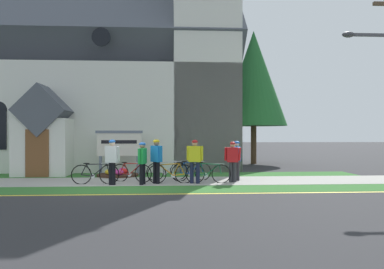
{
  "coord_description": "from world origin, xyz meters",
  "views": [
    {
      "loc": [
        1.82,
        -13.19,
        1.89
      ],
      "look_at": [
        2.87,
        3.71,
        1.87
      ],
      "focal_mm": 35.22,
      "sensor_mm": 36.0,
      "label": 1
    }
  ],
  "objects_px": {
    "bicycle_orange": "(131,172)",
    "bicycle_green": "(171,173)",
    "bicycle_yellow": "(208,173)",
    "cyclist_in_green_jersey": "(237,157)",
    "church_sign": "(119,145)",
    "bicycle_red": "(95,174)",
    "cyclist_in_red_jersey": "(156,158)",
    "cyclist_in_yellow_jersey": "(142,160)",
    "bicycle_black": "(167,171)",
    "roadside_conifer": "(254,78)",
    "cyclist_in_orange_jersey": "(233,159)",
    "cyclist_in_white_jersey": "(195,158)",
    "cyclist_in_blue_jersey": "(112,158)",
    "bicycle_white": "(191,171)"
  },
  "relations": [
    {
      "from": "bicycle_white",
      "to": "cyclist_in_green_jersey",
      "type": "relative_size",
      "value": 1.03
    },
    {
      "from": "roadside_conifer",
      "to": "church_sign",
      "type": "bearing_deg",
      "value": -141.66
    },
    {
      "from": "church_sign",
      "to": "bicycle_orange",
      "type": "relative_size",
      "value": 1.34
    },
    {
      "from": "bicycle_black",
      "to": "roadside_conifer",
      "type": "distance_m",
      "value": 11.08
    },
    {
      "from": "cyclist_in_blue_jersey",
      "to": "cyclist_in_yellow_jersey",
      "type": "relative_size",
      "value": 1.06
    },
    {
      "from": "church_sign",
      "to": "cyclist_in_red_jersey",
      "type": "relative_size",
      "value": 1.28
    },
    {
      "from": "bicycle_white",
      "to": "cyclist_in_red_jersey",
      "type": "distance_m",
      "value": 1.76
    },
    {
      "from": "church_sign",
      "to": "bicycle_yellow",
      "type": "height_order",
      "value": "church_sign"
    },
    {
      "from": "bicycle_black",
      "to": "cyclist_in_green_jersey",
      "type": "height_order",
      "value": "cyclist_in_green_jersey"
    },
    {
      "from": "bicycle_green",
      "to": "cyclist_in_yellow_jersey",
      "type": "relative_size",
      "value": 1.13
    },
    {
      "from": "bicycle_orange",
      "to": "church_sign",
      "type": "bearing_deg",
      "value": 107.28
    },
    {
      "from": "bicycle_white",
      "to": "cyclist_in_red_jersey",
      "type": "height_order",
      "value": "cyclist_in_red_jersey"
    },
    {
      "from": "cyclist_in_orange_jersey",
      "to": "roadside_conifer",
      "type": "relative_size",
      "value": 0.19
    },
    {
      "from": "bicycle_yellow",
      "to": "roadside_conifer",
      "type": "xyz_separation_m",
      "value": [
        3.9,
        9.25,
        5.06
      ]
    },
    {
      "from": "bicycle_black",
      "to": "cyclist_in_orange_jersey",
      "type": "height_order",
      "value": "cyclist_in_orange_jersey"
    },
    {
      "from": "bicycle_black",
      "to": "roadside_conifer",
      "type": "bearing_deg",
      "value": 56.22
    },
    {
      "from": "bicycle_black",
      "to": "cyclist_in_orange_jersey",
      "type": "distance_m",
      "value": 2.77
    },
    {
      "from": "cyclist_in_green_jersey",
      "to": "bicycle_white",
      "type": "bearing_deg",
      "value": -179.71
    },
    {
      "from": "bicycle_orange",
      "to": "bicycle_green",
      "type": "bearing_deg",
      "value": -17.35
    },
    {
      "from": "cyclist_in_white_jersey",
      "to": "roadside_conifer",
      "type": "distance_m",
      "value": 11.28
    },
    {
      "from": "bicycle_black",
      "to": "bicycle_yellow",
      "type": "bearing_deg",
      "value": -33.58
    },
    {
      "from": "bicycle_green",
      "to": "cyclist_in_blue_jersey",
      "type": "relative_size",
      "value": 1.06
    },
    {
      "from": "cyclist_in_orange_jersey",
      "to": "cyclist_in_red_jersey",
      "type": "height_order",
      "value": "cyclist_in_red_jersey"
    },
    {
      "from": "bicycle_white",
      "to": "cyclist_in_red_jersey",
      "type": "xyz_separation_m",
      "value": [
        -1.38,
        -0.89,
        0.62
      ]
    },
    {
      "from": "bicycle_yellow",
      "to": "cyclist_in_green_jersey",
      "type": "bearing_deg",
      "value": 31.8
    },
    {
      "from": "cyclist_in_yellow_jersey",
      "to": "bicycle_orange",
      "type": "bearing_deg",
      "value": 119.42
    },
    {
      "from": "cyclist_in_white_jersey",
      "to": "cyclist_in_yellow_jersey",
      "type": "height_order",
      "value": "cyclist_in_white_jersey"
    },
    {
      "from": "cyclist_in_yellow_jersey",
      "to": "roadside_conifer",
      "type": "bearing_deg",
      "value": 56.34
    },
    {
      "from": "bicycle_red",
      "to": "bicycle_green",
      "type": "relative_size",
      "value": 0.99
    },
    {
      "from": "bicycle_red",
      "to": "bicycle_orange",
      "type": "distance_m",
      "value": 1.42
    },
    {
      "from": "bicycle_red",
      "to": "bicycle_orange",
      "type": "height_order",
      "value": "bicycle_red"
    },
    {
      "from": "bicycle_red",
      "to": "cyclist_in_red_jersey",
      "type": "bearing_deg",
      "value": -2.17
    },
    {
      "from": "church_sign",
      "to": "roadside_conifer",
      "type": "bearing_deg",
      "value": 38.34
    },
    {
      "from": "bicycle_green",
      "to": "cyclist_in_yellow_jersey",
      "type": "height_order",
      "value": "cyclist_in_yellow_jersey"
    },
    {
      "from": "roadside_conifer",
      "to": "bicycle_orange",
      "type": "bearing_deg",
      "value": -128.28
    },
    {
      "from": "bicycle_yellow",
      "to": "roadside_conifer",
      "type": "bearing_deg",
      "value": 67.15
    },
    {
      "from": "church_sign",
      "to": "cyclist_in_yellow_jersey",
      "type": "relative_size",
      "value": 1.36
    },
    {
      "from": "bicycle_red",
      "to": "cyclist_in_yellow_jersey",
      "type": "xyz_separation_m",
      "value": [
        1.8,
        -0.31,
        0.53
      ]
    },
    {
      "from": "bicycle_red",
      "to": "roadside_conifer",
      "type": "height_order",
      "value": "roadside_conifer"
    },
    {
      "from": "bicycle_orange",
      "to": "cyclist_in_blue_jersey",
      "type": "height_order",
      "value": "cyclist_in_blue_jersey"
    },
    {
      "from": "cyclist_in_yellow_jersey",
      "to": "cyclist_in_red_jersey",
      "type": "height_order",
      "value": "cyclist_in_red_jersey"
    },
    {
      "from": "church_sign",
      "to": "cyclist_in_orange_jersey",
      "type": "height_order",
      "value": "church_sign"
    },
    {
      "from": "bicycle_yellow",
      "to": "cyclist_in_green_jersey",
      "type": "height_order",
      "value": "cyclist_in_green_jersey"
    },
    {
      "from": "bicycle_orange",
      "to": "bicycle_yellow",
      "type": "bearing_deg",
      "value": -10.06
    },
    {
      "from": "bicycle_green",
      "to": "cyclist_in_green_jersey",
      "type": "xyz_separation_m",
      "value": [
        2.69,
        0.74,
        0.55
      ]
    },
    {
      "from": "cyclist_in_white_jersey",
      "to": "cyclist_in_green_jersey",
      "type": "bearing_deg",
      "value": 26.92
    },
    {
      "from": "cyclist_in_white_jersey",
      "to": "cyclist_in_green_jersey",
      "type": "distance_m",
      "value": 2.0
    },
    {
      "from": "bicycle_red",
      "to": "cyclist_in_white_jersey",
      "type": "relative_size",
      "value": 1.07
    },
    {
      "from": "cyclist_in_red_jersey",
      "to": "bicycle_yellow",
      "type": "bearing_deg",
      "value": 3.54
    },
    {
      "from": "bicycle_orange",
      "to": "cyclist_in_yellow_jersey",
      "type": "bearing_deg",
      "value": -60.58
    }
  ]
}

